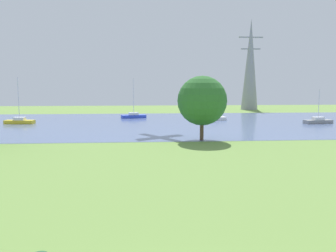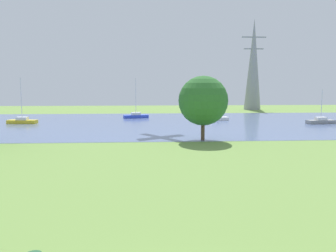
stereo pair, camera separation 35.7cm
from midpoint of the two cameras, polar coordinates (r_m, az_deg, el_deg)
name	(u,v)px [view 2 (the right image)]	position (r m, az deg, el deg)	size (l,w,h in m)	color
ground_plane	(154,157)	(31.08, -1.99, -5.08)	(160.00, 160.00, 0.00)	olive
water_surface	(150,123)	(58.76, -2.79, 0.51)	(140.00, 40.00, 0.02)	slate
sailboat_yellow	(22,121)	(62.59, -22.83, 0.80)	(4.93, 2.00, 7.70)	yellow
sailboat_gray	(321,121)	(63.01, 24.11, 0.75)	(4.97, 2.19, 5.69)	gray
sailboat_white	(215,118)	(63.50, 7.98, 1.33)	(4.98, 2.29, 7.68)	white
sailboat_blue	(136,116)	(67.94, -5.18, 1.72)	(5.02, 2.63, 7.75)	blue
tree_west_near	(203,101)	(40.02, 6.09, 4.18)	(5.74, 5.74, 7.48)	brown
electricity_pylon	(253,65)	(94.75, 14.04, 9.83)	(6.40, 4.40, 23.65)	gray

